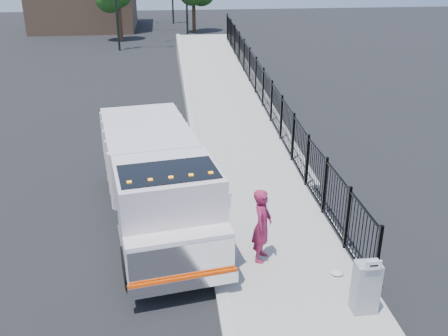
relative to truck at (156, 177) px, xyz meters
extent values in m
plane|color=black|center=(1.50, -2.08, -1.56)|extent=(120.00, 120.00, 0.00)
cube|color=#9E998E|center=(3.43, -4.08, -1.50)|extent=(3.55, 12.00, 0.12)
cube|color=#ADAAA3|center=(1.50, -4.08, -1.48)|extent=(0.30, 12.00, 0.16)
cube|color=#9E998E|center=(3.63, 13.92, -1.56)|extent=(3.95, 24.06, 3.19)
cube|color=black|center=(5.05, 9.92, -0.66)|extent=(0.10, 28.00, 1.80)
cube|color=black|center=(-0.06, 0.40, -0.97)|extent=(2.19, 7.33, 0.23)
cube|color=silver|center=(0.32, -2.02, 0.09)|extent=(2.84, 2.71, 2.13)
cube|color=silver|center=(0.53, -3.34, -0.44)|extent=(2.59, 1.13, 1.07)
cube|color=silver|center=(0.59, -3.73, -0.44)|extent=(2.44, 0.47, 0.91)
cube|color=silver|center=(0.60, -3.81, -0.97)|extent=(2.56, 0.59, 0.30)
cube|color=#ED3F02|center=(0.60, -3.81, -0.81)|extent=(2.54, 0.45, 0.06)
cube|color=black|center=(0.36, -2.28, 0.73)|extent=(2.53, 1.74, 0.91)
cube|color=silver|center=(-0.28, 1.77, 0.09)|extent=(3.23, 4.82, 1.81)
cube|color=silver|center=(-0.83, -3.28, 0.57)|extent=(0.07, 0.07, 0.37)
cube|color=silver|center=(1.80, -2.86, 0.57)|extent=(0.07, 0.07, 0.37)
cube|color=orange|center=(-0.53, -2.80, 1.18)|extent=(0.12, 0.10, 0.06)
cube|color=orange|center=(-0.05, -2.73, 1.18)|extent=(0.12, 0.10, 0.06)
cube|color=orange|center=(0.42, -2.65, 1.18)|extent=(0.12, 0.10, 0.06)
cube|color=orange|center=(0.89, -2.58, 1.18)|extent=(0.12, 0.10, 0.06)
cube|color=orange|center=(1.37, -2.50, 1.18)|extent=(0.12, 0.10, 0.06)
cylinder|color=black|center=(-0.67, -2.93, -1.03)|extent=(0.50, 1.11, 1.07)
cylinder|color=black|center=(1.54, -2.58, -1.03)|extent=(0.50, 1.11, 1.07)
cylinder|color=black|center=(-1.49, 2.23, -1.03)|extent=(0.50, 1.11, 1.07)
cylinder|color=black|center=(0.72, 2.58, -1.03)|extent=(0.50, 1.11, 1.07)
cylinder|color=black|center=(-1.67, 3.39, -1.03)|extent=(0.50, 1.11, 1.07)
cylinder|color=black|center=(0.54, 3.74, -1.03)|extent=(0.50, 1.11, 1.07)
imported|color=maroon|center=(2.69, -2.33, -0.44)|extent=(0.74, 0.86, 2.01)
cube|color=gray|center=(4.60, -4.63, -0.81)|extent=(0.55, 0.40, 1.25)
cube|color=white|center=(4.60, -4.85, -0.08)|extent=(0.35, 0.04, 0.22)
ellipsoid|color=silver|center=(4.46, -3.23, -1.40)|extent=(0.33, 0.33, 0.08)
cylinder|color=#382314|center=(-3.38, 33.25, 0.04)|extent=(0.36, 0.36, 3.20)
cylinder|color=#382314|center=(3.46, 37.82, 0.04)|extent=(0.36, 0.36, 3.20)
cylinder|color=#382314|center=(-3.05, 46.17, 0.04)|extent=(0.36, 0.36, 3.20)
camera|label=1|loc=(0.41, -13.25, 6.06)|focal=40.00mm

